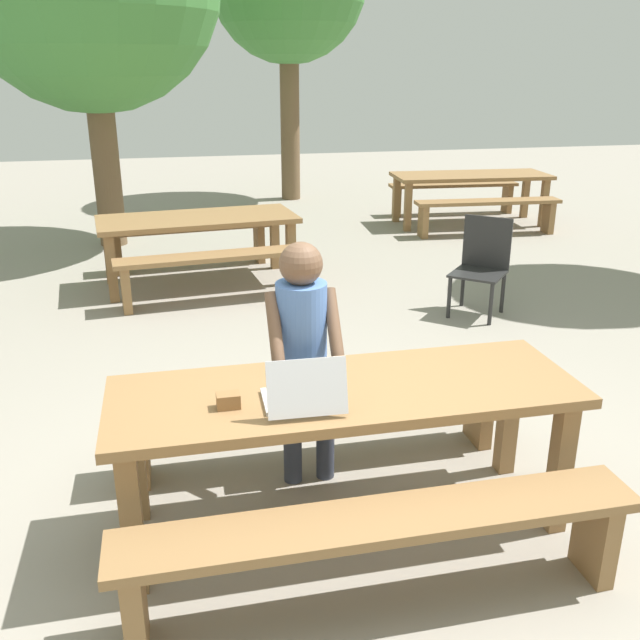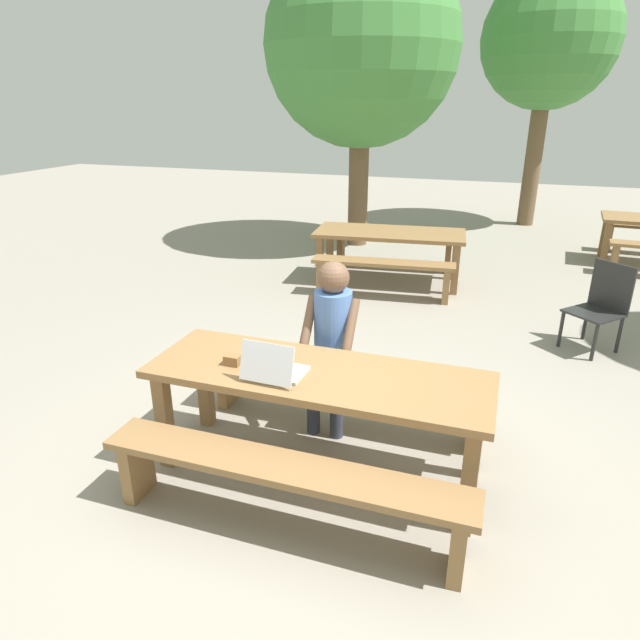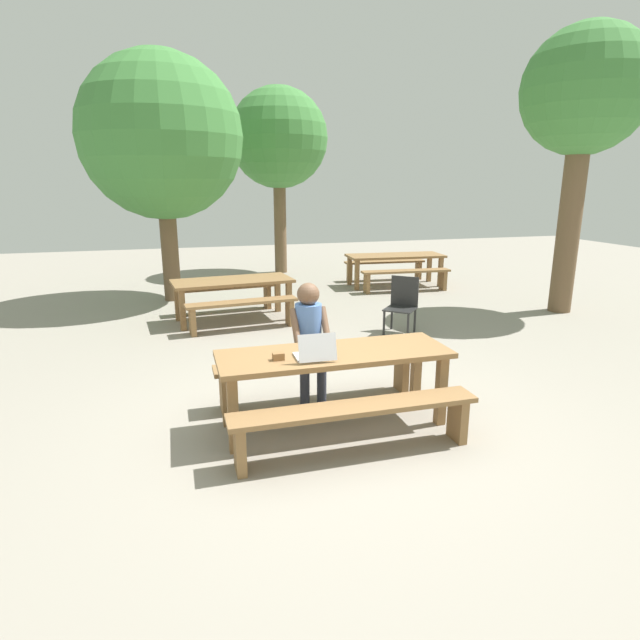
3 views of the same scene
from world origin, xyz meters
name	(u,v)px [view 1 (image 1 of 3)]	position (x,y,z in m)	size (l,w,h in m)	color
ground_plane	(344,521)	(0.00, 0.00, 0.00)	(30.00, 30.00, 0.00)	gray
picnic_table_front	(346,408)	(0.00, 0.00, 0.64)	(2.20, 0.74, 0.75)	olive
bench_near	(382,537)	(0.00, -0.61, 0.36)	(2.18, 0.30, 0.46)	olive
bench_far	(318,404)	(0.00, 0.61, 0.36)	(2.18, 0.30, 0.46)	olive
laptop	(304,394)	(-0.23, -0.16, 0.81)	(0.35, 0.33, 0.26)	silver
small_pouch	(228,401)	(-0.56, -0.09, 0.78)	(0.10, 0.07, 0.07)	olive
person_seated	(303,341)	(-0.09, 0.57, 0.77)	(0.39, 0.40, 1.30)	#333847
plastic_chair	(481,265)	(1.99, 2.79, 0.45)	(0.62, 0.62, 0.87)	#262626
picnic_table_mid	(198,226)	(-0.46, 4.26, 0.61)	(2.05, 1.05, 0.71)	olive
bench_mid_south	(210,267)	(-0.39, 3.60, 0.36)	(1.80, 0.48, 0.48)	olive
bench_mid_north	(190,236)	(-0.52, 4.91, 0.36)	(1.80, 0.48, 0.48)	olive
picnic_table_rear	(471,181)	(3.46, 6.36, 0.62)	(2.21, 0.97, 0.71)	olive
bench_rear_south	(488,209)	(3.41, 5.66, 0.36)	(1.96, 0.43, 0.47)	olive
bench_rear_north	(453,191)	(3.51, 7.06, 0.36)	(1.96, 0.43, 0.47)	olive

